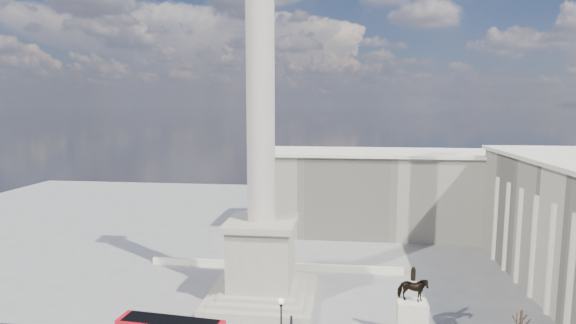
% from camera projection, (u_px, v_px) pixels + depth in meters
% --- Properties ---
extents(ground, '(180.00, 180.00, 0.00)m').
position_uv_depth(ground, '(255.00, 316.00, 55.22)').
color(ground, gray).
rests_on(ground, ground).
extents(nelsons_column, '(14.00, 14.00, 49.85)m').
position_uv_depth(nelsons_column, '(261.00, 204.00, 58.52)').
color(nelsons_column, '#A6A08B').
rests_on(nelsons_column, ground).
extents(balustrade_wall, '(40.00, 0.60, 1.10)m').
position_uv_depth(balustrade_wall, '(274.00, 266.00, 70.90)').
color(balustrade_wall, beige).
rests_on(balustrade_wall, ground).
extents(building_northeast, '(51.00, 17.00, 16.60)m').
position_uv_depth(building_northeast, '(389.00, 192.00, 91.17)').
color(building_northeast, '#BAB299').
rests_on(building_northeast, ground).
extents(equestrian_statue, '(4.03, 3.03, 8.39)m').
position_uv_depth(equestrian_statue, '(412.00, 314.00, 49.24)').
color(equestrian_statue, beige).
rests_on(equestrian_statue, ground).
extents(bare_tree_near, '(1.67, 1.67, 7.29)m').
position_uv_depth(bare_tree_near, '(521.00, 323.00, 41.44)').
color(bare_tree_near, '#332319').
rests_on(bare_tree_near, ground).
extents(bare_tree_far, '(1.65, 1.65, 6.73)m').
position_uv_depth(bare_tree_far, '(536.00, 243.00, 66.82)').
color(bare_tree_far, '#332319').
rests_on(bare_tree_far, ground).
extents(pedestrian_crossing, '(0.62, 1.06, 1.70)m').
position_uv_depth(pedestrian_crossing, '(291.00, 322.00, 51.75)').
color(pedestrian_crossing, '#262329').
rests_on(pedestrian_crossing, ground).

